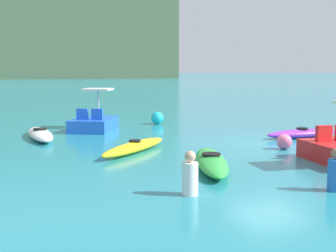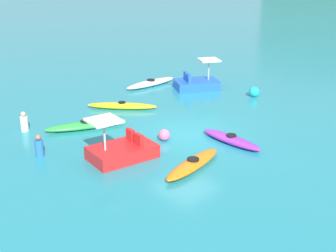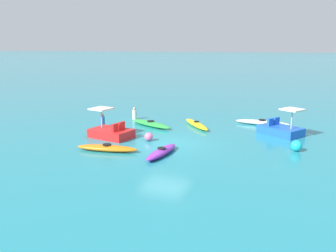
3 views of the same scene
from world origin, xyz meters
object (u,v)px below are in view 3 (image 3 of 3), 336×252
(kayak_green, at_px, (151,124))
(buoy_cyan, at_px, (297,146))
(kayak_purple, at_px, (162,152))
(person_near_shore, at_px, (135,114))
(kayak_yellow, at_px, (196,124))
(person_by_kayaks, at_px, (102,120))
(pedal_boat_blue, at_px, (281,129))
(kayak_white, at_px, (262,123))
(kayak_orange, at_px, (107,148))
(buoy_pink, at_px, (149,137))
(pedal_boat_red, at_px, (111,132))

(kayak_green, distance_m, buoy_cyan, 9.52)
(kayak_purple, bearing_deg, person_near_shore, -143.10)
(kayak_yellow, relative_size, person_by_kayaks, 3.38)
(kayak_yellow, bearing_deg, person_near_shore, -96.34)
(kayak_yellow, xyz_separation_m, pedal_boat_blue, (0.09, 5.35, 0.17))
(kayak_white, height_order, kayak_orange, same)
(person_by_kayaks, bearing_deg, person_near_shore, 162.81)
(kayak_white, xyz_separation_m, kayak_orange, (9.25, -6.34, 0.00))
(person_by_kayaks, bearing_deg, buoy_pink, 64.56)
(buoy_cyan, height_order, person_by_kayaks, person_by_kayaks)
(kayak_yellow, distance_m, pedal_boat_blue, 5.35)
(kayak_orange, bearing_deg, buoy_cyan, 113.01)
(kayak_orange, xyz_separation_m, person_by_kayaks, (-4.72, -3.39, 0.22))
(kayak_white, distance_m, person_near_shore, 9.01)
(kayak_purple, distance_m, person_near_shore, 8.84)
(kayak_purple, distance_m, buoy_cyan, 6.84)
(kayak_green, xyz_separation_m, kayak_purple, (5.47, 3.23, 0.00))
(kayak_white, bearing_deg, person_near_shore, -79.23)
(kayak_green, bearing_deg, person_near_shore, -127.54)
(kayak_purple, xyz_separation_m, buoy_cyan, (-3.24, 6.02, 0.12))
(kayak_purple, relative_size, pedal_boat_red, 1.13)
(kayak_green, distance_m, kayak_orange, 5.99)
(pedal_boat_red, bearing_deg, person_near_shore, -166.65)
(pedal_boat_blue, height_order, person_near_shore, pedal_boat_blue)
(person_near_shore, bearing_deg, kayak_green, 52.46)
(kayak_green, xyz_separation_m, person_by_kayaks, (1.26, -2.96, 0.22))
(kayak_green, bearing_deg, pedal_boat_blue, 96.65)
(kayak_green, relative_size, buoy_cyan, 6.38)
(kayak_green, relative_size, buoy_pink, 7.55)
(pedal_boat_blue, bearing_deg, kayak_yellow, -90.98)
(kayak_purple, relative_size, pedal_boat_blue, 1.04)
(pedal_boat_blue, distance_m, person_by_kayaks, 11.36)
(kayak_white, distance_m, buoy_pink, 8.49)
(kayak_purple, relative_size, kayak_orange, 0.90)
(kayak_orange, distance_m, person_near_shore, 7.98)
(pedal_boat_red, height_order, person_by_kayaks, pedal_boat_red)
(buoy_cyan, bearing_deg, person_near_shore, -108.67)
(kayak_green, height_order, kayak_orange, same)
(kayak_orange, height_order, pedal_boat_red, pedal_boat_red)
(person_by_kayaks, bearing_deg, pedal_boat_red, 42.40)
(pedal_boat_red, relative_size, pedal_boat_blue, 0.93)
(pedal_boat_red, bearing_deg, buoy_pink, 94.51)
(kayak_purple, xyz_separation_m, person_near_shore, (-7.07, -5.31, 0.22))
(kayak_orange, bearing_deg, kayak_white, 145.60)
(pedal_boat_blue, xyz_separation_m, buoy_pink, (4.33, -6.69, -0.10))
(kayak_green, height_order, pedal_boat_red, pedal_boat_red)
(kayak_yellow, distance_m, buoy_pink, 4.62)
(buoy_cyan, xyz_separation_m, person_by_kayaks, (-0.98, -12.21, 0.10))
(kayak_white, bearing_deg, pedal_boat_red, -48.10)
(kayak_green, bearing_deg, buoy_pink, 23.96)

